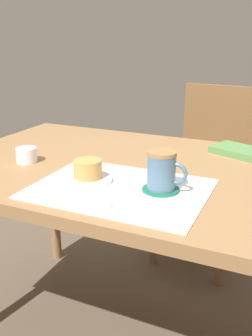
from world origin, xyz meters
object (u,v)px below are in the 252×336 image
at_px(pastry_plate, 88,179).
at_px(sugar_bowl, 27,155).
at_px(coffee_mug, 162,171).
at_px(dining_table, 133,186).
at_px(pastry, 88,169).
at_px(wooden_chair, 209,167).
at_px(small_book, 239,151).

height_order(pastry_plate, sugar_bowl, sugar_bowl).
relative_size(coffee_mug, sugar_bowl, 1.61).
bearing_deg(dining_table, coffee_mug, -47.22).
distance_m(dining_table, coffee_mug, 0.27).
xyz_separation_m(pastry_plate, pastry, (0.00, 0.00, 0.03)).
distance_m(wooden_chair, coffee_mug, 0.98).
bearing_deg(small_book, coffee_mug, -84.69).
distance_m(pastry_plate, small_book, 0.59).
height_order(coffee_mug, sugar_bowl, coffee_mug).
xyz_separation_m(pastry_plate, sugar_bowl, (-0.28, 0.08, 0.02)).
relative_size(pastry_plate, small_book, 0.78).
height_order(pastry_plate, small_book, small_book).
height_order(pastry, sugar_bowl, pastry).
bearing_deg(pastry, pastry_plate, 180.00).
height_order(pastry, small_book, pastry).
bearing_deg(dining_table, sugar_bowl, -161.55).
distance_m(wooden_chair, pastry, 1.00).
height_order(wooden_chair, pastry, wooden_chair).
distance_m(dining_table, sugar_bowl, 0.37).
distance_m(dining_table, small_book, 0.41).
relative_size(dining_table, pastry, 15.83).
distance_m(dining_table, pastry_plate, 0.22).
xyz_separation_m(wooden_chair, coffee_mug, (0.06, -0.93, 0.29)).
bearing_deg(wooden_chair, pastry_plate, 88.16).
xyz_separation_m(dining_table, sugar_bowl, (-0.34, -0.11, 0.10)).
height_order(pastry_plate, coffee_mug, coffee_mug).
relative_size(dining_table, coffee_mug, 11.53).
xyz_separation_m(dining_table, coffee_mug, (0.16, -0.17, 0.13)).
bearing_deg(pastry, small_book, 52.91).
relative_size(pastry, small_book, 0.46).
bearing_deg(dining_table, small_book, 42.74).
xyz_separation_m(pastry_plate, coffee_mug, (0.22, 0.02, 0.05)).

